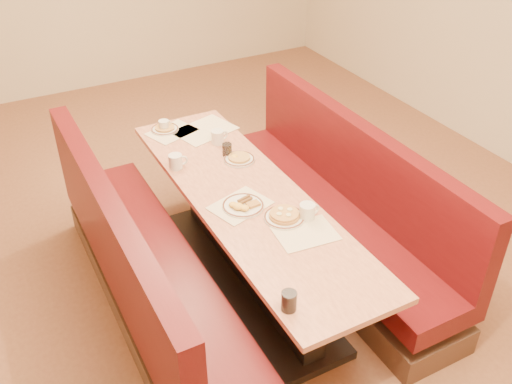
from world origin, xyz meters
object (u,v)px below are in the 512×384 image
booth_left (145,276)px  soda_tumbler_mid (227,150)px  pancake_plate (284,216)px  soda_tumbler_near (289,301)px  diner_table (247,241)px  coffee_mug_c (218,137)px  coffee_mug_d (164,125)px  eggs_plate (243,205)px  booth_right (336,213)px  coffee_mug_a (308,211)px  coffee_mug_b (176,161)px

booth_left → soda_tumbler_mid: bearing=31.8°
pancake_plate → soda_tumbler_near: soda_tumbler_near is taller
diner_table → soda_tumbler_near: (-0.28, -1.00, 0.43)m
coffee_mug_c → coffee_mug_d: coffee_mug_c is taller
eggs_plate → coffee_mug_d: size_ratio=2.38×
booth_right → soda_tumbler_mid: 0.92m
coffee_mug_a → eggs_plate: bearing=135.7°
booth_left → booth_right: same height
booth_right → coffee_mug_c: size_ratio=18.37×
coffee_mug_a → soda_tumbler_near: soda_tumbler_near is taller
diner_table → coffee_mug_b: 0.74m
pancake_plate → booth_right: bearing=27.4°
diner_table → eggs_plate: eggs_plate is taller
eggs_plate → coffee_mug_d: coffee_mug_d is taller
soda_tumbler_near → soda_tumbler_mid: bearing=75.7°
booth_right → eggs_plate: bearing=-172.3°
booth_left → soda_tumbler_near: 1.18m
diner_table → eggs_plate: bearing=-127.6°
booth_left → booth_right: (1.46, 0.00, 0.00)m
pancake_plate → coffee_mug_b: (-0.36, 0.87, 0.03)m
coffee_mug_c → soda_tumbler_mid: 0.20m
booth_left → coffee_mug_a: size_ratio=18.39×
pancake_plate → coffee_mug_c: bearing=87.5°
coffee_mug_d → soda_tumbler_near: size_ratio=1.02×
booth_left → coffee_mug_c: (0.86, 0.72, 0.44)m
coffee_mug_d → soda_tumbler_mid: size_ratio=1.17×
eggs_plate → coffee_mug_c: bearing=75.5°
pancake_plate → soda_tumbler_mid: (0.02, 0.86, 0.03)m
booth_left → soda_tumbler_mid: booth_left is taller
booth_left → booth_right: bearing=0.0°
booth_right → coffee_mug_b: 1.22m
pancake_plate → eggs_plate: size_ratio=0.95×
booth_right → eggs_plate: size_ratio=9.45×
booth_right → coffee_mug_c: (-0.60, 0.72, 0.44)m
pancake_plate → coffee_mug_c: size_ratio=1.85×
coffee_mug_c → coffee_mug_d: bearing=122.6°
diner_table → soda_tumbler_near: bearing=-105.6°
eggs_plate → coffee_mug_a: 0.41m
coffee_mug_b → soda_tumbler_near: 1.54m
coffee_mug_b → coffee_mug_a: bearing=-50.6°
coffee_mug_c → soda_tumbler_mid: (-0.02, -0.20, -0.01)m
coffee_mug_a → diner_table: bearing=117.8°
booth_right → coffee_mug_b: size_ratio=18.58×
soda_tumbler_mid → booth_right: bearing=-39.9°
coffee_mug_a → coffee_mug_c: bearing=93.9°
coffee_mug_b → soda_tumbler_mid: coffee_mug_b is taller
coffee_mug_c → soda_tumbler_near: soda_tumbler_near is taller
coffee_mug_d → booth_right: bearing=-71.7°
pancake_plate → coffee_mug_d: bearing=99.4°
pancake_plate → coffee_mug_d: (-0.24, 1.44, 0.02)m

